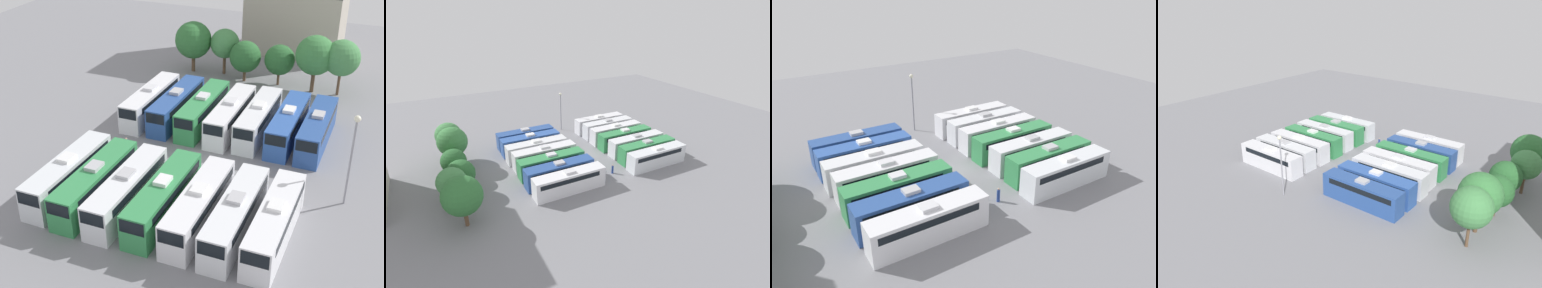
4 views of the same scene
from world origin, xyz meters
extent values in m
plane|color=gray|center=(0.00, 0.00, 0.00)|extent=(115.49, 115.49, 0.00)
cube|color=silver|center=(-9.79, -8.89, 1.68)|extent=(2.45, 11.60, 3.36)
cube|color=black|center=(-9.79, -8.60, 2.64)|extent=(2.49, 9.86, 0.74)
cube|color=black|center=(-9.79, -14.67, 2.62)|extent=(2.16, 0.08, 1.18)
cube|color=white|center=(-9.79, -8.89, 3.54)|extent=(1.20, 1.60, 0.35)
cube|color=#338C4C|center=(-6.66, -9.19, 1.68)|extent=(2.45, 11.60, 3.36)
cube|color=black|center=(-6.66, -8.90, 2.64)|extent=(2.49, 9.86, 0.74)
cube|color=black|center=(-6.66, -14.98, 2.62)|extent=(2.16, 0.08, 1.18)
cube|color=#B2B2B7|center=(-6.66, -9.19, 3.54)|extent=(1.20, 1.60, 0.35)
cube|color=silver|center=(-3.45, -9.20, 1.68)|extent=(2.45, 11.60, 3.36)
cube|color=black|center=(-3.45, -8.91, 2.64)|extent=(2.49, 9.86, 0.74)
cube|color=black|center=(-3.45, -14.99, 2.62)|extent=(2.16, 0.08, 1.18)
cube|color=#B2B2B7|center=(-3.45, -9.20, 3.54)|extent=(1.20, 1.60, 0.35)
cube|color=#338C4C|center=(-0.01, -8.97, 1.68)|extent=(2.45, 11.60, 3.36)
cube|color=black|center=(-0.01, -8.68, 2.64)|extent=(2.49, 9.86, 0.74)
cube|color=black|center=(-0.01, -14.76, 2.62)|extent=(2.16, 0.08, 1.18)
cube|color=white|center=(-0.01, -8.97, 3.54)|extent=(1.20, 1.60, 0.35)
cube|color=silver|center=(3.30, -9.00, 1.68)|extent=(2.45, 11.60, 3.36)
cube|color=black|center=(3.30, -8.71, 2.64)|extent=(2.49, 9.86, 0.74)
cube|color=black|center=(3.30, -14.79, 2.62)|extent=(2.16, 0.08, 1.18)
cube|color=white|center=(3.30, -9.00, 3.54)|extent=(1.20, 1.60, 0.35)
cube|color=silver|center=(6.58, -9.08, 1.68)|extent=(2.45, 11.60, 3.36)
cube|color=black|center=(6.58, -8.79, 2.64)|extent=(2.49, 9.86, 0.74)
cube|color=black|center=(6.58, -14.87, 2.62)|extent=(2.16, 0.08, 1.18)
cube|color=#B2B2B7|center=(6.58, -9.08, 3.54)|extent=(1.20, 1.60, 0.35)
cube|color=silver|center=(9.83, -8.85, 1.68)|extent=(2.45, 11.60, 3.36)
cube|color=black|center=(9.83, -8.56, 2.64)|extent=(2.49, 9.86, 0.74)
cube|color=black|center=(9.83, -14.64, 2.62)|extent=(2.16, 0.08, 1.18)
cube|color=white|center=(9.83, -8.85, 3.54)|extent=(1.20, 1.60, 0.35)
cube|color=silver|center=(-9.96, 8.72, 1.68)|extent=(2.45, 11.60, 3.36)
cube|color=black|center=(-9.96, 9.01, 2.64)|extent=(2.49, 9.86, 0.74)
cube|color=black|center=(-9.96, 2.93, 2.62)|extent=(2.16, 0.08, 1.18)
cube|color=silver|center=(-9.96, 8.72, 3.54)|extent=(1.20, 1.60, 0.35)
cube|color=#284C93|center=(-6.66, 8.88, 1.68)|extent=(2.45, 11.60, 3.36)
cube|color=black|center=(-6.66, 9.17, 2.64)|extent=(2.49, 9.86, 0.74)
cube|color=black|center=(-6.66, 3.09, 2.62)|extent=(2.16, 0.08, 1.18)
cube|color=#B2B2B7|center=(-6.66, 8.88, 3.54)|extent=(1.20, 1.60, 0.35)
cube|color=#338C4C|center=(-3.32, 8.85, 1.68)|extent=(2.45, 11.60, 3.36)
cube|color=black|center=(-3.32, 9.14, 2.64)|extent=(2.49, 9.86, 0.74)
cube|color=black|center=(-3.32, 3.06, 2.62)|extent=(2.16, 0.08, 1.18)
cube|color=silver|center=(-3.32, 8.85, 3.54)|extent=(1.20, 1.60, 0.35)
cube|color=silver|center=(0.09, 8.72, 1.68)|extent=(2.45, 11.60, 3.36)
cube|color=black|center=(0.09, 9.01, 2.64)|extent=(2.49, 9.86, 0.74)
cube|color=black|center=(0.09, 2.93, 2.62)|extent=(2.16, 0.08, 1.18)
cube|color=silver|center=(0.09, 8.72, 3.54)|extent=(1.20, 1.60, 0.35)
cube|color=silver|center=(3.27, 9.03, 1.68)|extent=(2.45, 11.60, 3.36)
cube|color=black|center=(3.27, 9.32, 2.64)|extent=(2.49, 9.86, 0.74)
cube|color=black|center=(3.27, 3.24, 2.62)|extent=(2.16, 0.08, 1.18)
cube|color=white|center=(3.27, 9.03, 3.54)|extent=(1.20, 1.60, 0.35)
cube|color=#2D56A8|center=(6.66, 9.03, 1.68)|extent=(2.45, 11.60, 3.36)
cube|color=black|center=(6.66, 9.32, 2.64)|extent=(2.49, 9.86, 0.74)
cube|color=black|center=(6.66, 3.24, 2.62)|extent=(2.16, 0.08, 1.18)
cube|color=white|center=(6.66, 9.03, 3.54)|extent=(1.20, 1.60, 0.35)
cube|color=#284C93|center=(9.82, 8.99, 1.68)|extent=(2.45, 11.60, 3.36)
cube|color=black|center=(9.82, 9.28, 2.64)|extent=(2.49, 9.86, 0.74)
cube|color=black|center=(9.82, 3.20, 2.62)|extent=(2.16, 0.08, 1.18)
cube|color=#B2B2B7|center=(9.82, 8.99, 3.54)|extent=(1.20, 1.60, 0.35)
cylinder|color=navy|center=(-8.39, -0.35, 0.71)|extent=(0.36, 0.36, 1.43)
sphere|color=tan|center=(-8.39, -0.35, 1.55)|extent=(0.24, 0.24, 0.24)
cylinder|color=gray|center=(14.40, -1.24, 4.19)|extent=(0.20, 0.20, 8.38)
sphere|color=#EAE5C6|center=(14.40, -1.24, 8.56)|extent=(0.60, 0.60, 0.60)
cylinder|color=brown|center=(-10.81, 24.23, 1.40)|extent=(0.52, 0.52, 2.79)
sphere|color=#2D6B33|center=(-10.81, 24.23, 4.62)|extent=(5.22, 5.22, 5.22)
cylinder|color=brown|center=(-6.35, 24.96, 1.50)|extent=(0.44, 0.44, 3.00)
sphere|color=#428447|center=(-6.35, 24.96, 4.44)|extent=(4.11, 4.11, 4.11)
cylinder|color=brown|center=(-2.85, 23.39, 1.01)|extent=(0.42, 0.42, 2.01)
sphere|color=#28602D|center=(-2.85, 23.39, 3.52)|extent=(4.31, 4.31, 4.31)
cylinder|color=brown|center=(1.83, 23.79, 1.07)|extent=(0.34, 0.34, 2.14)
sphere|color=#28602D|center=(1.83, 23.79, 3.57)|extent=(4.07, 4.07, 4.07)
cylinder|color=brown|center=(6.57, 23.18, 1.63)|extent=(0.50, 0.50, 3.25)
sphere|color=#387A3D|center=(6.57, 23.18, 5.05)|extent=(5.14, 5.14, 5.14)
cylinder|color=brown|center=(9.87, 23.43, 1.71)|extent=(0.36, 0.36, 3.43)
sphere|color=#428447|center=(9.87, 23.43, 5.06)|extent=(4.66, 4.66, 4.66)
camera|label=1|loc=(16.85, -43.38, 28.24)|focal=50.00mm
camera|label=2|loc=(-45.50, 26.17, 26.13)|focal=28.00mm
camera|label=3|loc=(-35.12, 20.78, 22.58)|focal=35.00mm
camera|label=4|loc=(45.00, 34.17, 26.36)|focal=35.00mm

